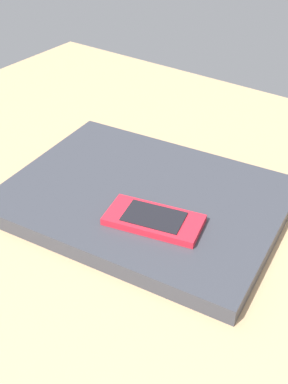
# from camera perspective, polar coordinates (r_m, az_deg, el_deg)

# --- Properties ---
(desk_surface) EXTENTS (1.20, 0.80, 0.03)m
(desk_surface) POSITION_cam_1_polar(r_m,az_deg,el_deg) (0.58, 8.37, -5.80)
(desk_surface) COLOR tan
(desk_surface) RESTS_ON ground
(laptop_closed) EXTENTS (0.36, 0.29, 0.02)m
(laptop_closed) POSITION_cam_1_polar(r_m,az_deg,el_deg) (0.60, 0.00, -0.76)
(laptop_closed) COLOR #33353D
(laptop_closed) RESTS_ON desk_surface
(cell_phone_on_laptop) EXTENTS (0.12, 0.08, 0.01)m
(cell_phone_on_laptop) POSITION_cam_1_polar(r_m,az_deg,el_deg) (0.55, 1.16, -3.26)
(cell_phone_on_laptop) COLOR red
(cell_phone_on_laptop) RESTS_ON laptop_closed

